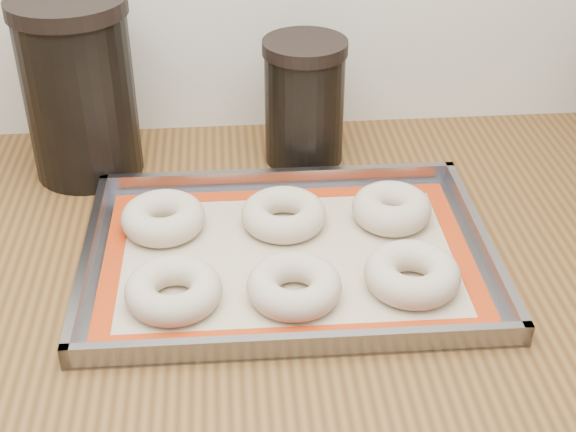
{
  "coord_description": "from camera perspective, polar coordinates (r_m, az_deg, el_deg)",
  "views": [
    {
      "loc": [
        -0.25,
        0.91,
        1.45
      ],
      "look_at": [
        -0.18,
        1.65,
        0.96
      ],
      "focal_mm": 50.0,
      "sensor_mm": 36.0,
      "label": 1
    }
  ],
  "objects": [
    {
      "name": "countertop",
      "position": [
        0.98,
        10.69,
        -2.76
      ],
      "size": [
        3.06,
        0.68,
        0.04
      ],
      "primitive_type": "cube",
      "color": "brown",
      "rests_on": "cabinet"
    },
    {
      "name": "baking_tray",
      "position": [
        0.92,
        0.0,
        -2.77
      ],
      "size": [
        0.46,
        0.34,
        0.03
      ],
      "rotation": [
        0.0,
        0.0,
        -0.01
      ],
      "color": "gray",
      "rests_on": "countertop"
    },
    {
      "name": "baking_mat",
      "position": [
        0.92,
        -0.0,
        -2.88
      ],
      "size": [
        0.42,
        0.29,
        0.0
      ],
      "rotation": [
        0.0,
        0.0,
        -0.01
      ],
      "color": "#C6B793",
      "rests_on": "baking_tray"
    },
    {
      "name": "bagel_front_left",
      "position": [
        0.85,
        -8.15,
        -5.24
      ],
      "size": [
        0.12,
        0.12,
        0.03
      ],
      "primitive_type": "torus",
      "rotation": [
        0.0,
        0.0,
        0.16
      ],
      "color": "#C2B096",
      "rests_on": "baking_mat"
    },
    {
      "name": "bagel_front_mid",
      "position": [
        0.85,
        0.44,
        -5.0
      ],
      "size": [
        0.12,
        0.12,
        0.03
      ],
      "primitive_type": "torus",
      "rotation": [
        0.0,
        0.0,
        -0.25
      ],
      "color": "#C2B096",
      "rests_on": "baking_mat"
    },
    {
      "name": "bagel_front_right",
      "position": [
        0.87,
        8.82,
        -4.1
      ],
      "size": [
        0.12,
        0.12,
        0.04
      ],
      "primitive_type": "torus",
      "rotation": [
        0.0,
        0.0,
        -0.16
      ],
      "color": "#C2B096",
      "rests_on": "baking_mat"
    },
    {
      "name": "bagel_back_left",
      "position": [
        0.96,
        -8.87,
        -0.13
      ],
      "size": [
        0.13,
        0.13,
        0.04
      ],
      "primitive_type": "torus",
      "rotation": [
        0.0,
        0.0,
        -0.32
      ],
      "color": "#C2B096",
      "rests_on": "baking_mat"
    },
    {
      "name": "bagel_back_mid",
      "position": [
        0.96,
        -0.3,
        0.11
      ],
      "size": [
        0.13,
        0.13,
        0.03
      ],
      "primitive_type": "torus",
      "rotation": [
        0.0,
        0.0,
        0.32
      ],
      "color": "#C2B096",
      "rests_on": "baking_mat"
    },
    {
      "name": "bagel_back_right",
      "position": [
        0.98,
        7.38,
        0.54
      ],
      "size": [
        0.11,
        0.11,
        0.04
      ],
      "primitive_type": "torus",
      "rotation": [
        0.0,
        0.0,
        0.19
      ],
      "color": "#C2B096",
      "rests_on": "baking_mat"
    },
    {
      "name": "canister_left",
      "position": [
        1.08,
        -14.64,
        8.79
      ],
      "size": [
        0.15,
        0.15,
        0.24
      ],
      "color": "black",
      "rests_on": "countertop"
    },
    {
      "name": "canister_mid",
      "position": [
        1.08,
        1.17,
        8.15
      ],
      "size": [
        0.11,
        0.11,
        0.17
      ],
      "color": "black",
      "rests_on": "countertop"
    }
  ]
}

